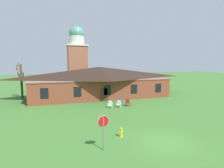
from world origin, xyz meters
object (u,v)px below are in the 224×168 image
fire_hydrant (121,132)px  lawn_chair_near_door (119,104)px  lawn_chair_by_porch (110,104)px  lawn_chair_left_end (120,102)px  stop_sign (103,126)px  lawn_chair_middle (128,102)px

fire_hydrant → lawn_chair_near_door: bearing=70.9°
lawn_chair_by_porch → lawn_chair_near_door: bearing=-3.7°
lawn_chair_left_end → fire_hydrant: bearing=-110.0°
stop_sign → lawn_chair_left_end: bearing=64.6°
lawn_chair_by_porch → fire_hydrant: size_ratio=1.21×
lawn_chair_by_porch → lawn_chair_near_door: size_ratio=1.00×
lawn_chair_middle → lawn_chair_near_door: bearing=-167.3°
stop_sign → lawn_chair_left_end: 13.32m
stop_sign → fire_hydrant: size_ratio=3.12×
stop_sign → lawn_chair_by_porch: 11.80m
lawn_chair_near_door → lawn_chair_middle: same height
stop_sign → fire_hydrant: 2.93m
fire_hydrant → stop_sign: bearing=-138.7°
lawn_chair_near_door → lawn_chair_left_end: 1.13m
lawn_chair_by_porch → lawn_chair_left_end: (1.76, 0.92, 0.00)m
stop_sign → lawn_chair_middle: (6.60, 11.31, -1.25)m
lawn_chair_by_porch → fire_hydrant: lawn_chair_by_porch is taller
stop_sign → lawn_chair_middle: size_ratio=2.57×
stop_sign → lawn_chair_by_porch: (3.92, 11.06, -1.25)m
stop_sign → lawn_chair_middle: bearing=59.7°
lawn_chair_by_porch → lawn_chair_left_end: 1.99m
stop_sign → lawn_chair_by_porch: stop_sign is taller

